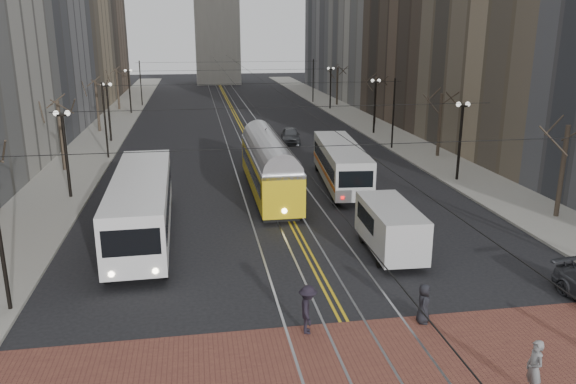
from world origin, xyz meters
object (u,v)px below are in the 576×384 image
object	(u,v)px
pedestrian_a	(424,303)
rear_bus	(341,166)
sedan_grey	(291,135)
pedestrian_b	(534,368)
cargo_van	(390,230)
pedestrian_d	(308,309)
transit_bus	(142,207)
streetcar	(269,171)

from	to	relation	value
pedestrian_a	rear_bus	bearing A→B (deg)	19.47
sedan_grey	pedestrian_b	world-z (taller)	pedestrian_b
sedan_grey	pedestrian_b	size ratio (longest dim) A/B	2.40
cargo_van	pedestrian_a	bearing A→B (deg)	-96.21
pedestrian_a	pedestrian_d	size ratio (longest dim) A/B	0.84
cargo_van	pedestrian_b	bearing A→B (deg)	-85.07
pedestrian_a	pedestrian_b	bearing A→B (deg)	-137.25
transit_bus	pedestrian_d	size ratio (longest dim) A/B	7.26
transit_bus	pedestrian_a	world-z (taller)	transit_bus
pedestrian_b	sedan_grey	bearing A→B (deg)	-175.45
transit_bus	pedestrian_b	distance (m)	20.55
rear_bus	pedestrian_d	bearing A→B (deg)	-102.53
sedan_grey	pedestrian_d	distance (m)	36.51
transit_bus	pedestrian_b	size ratio (longest dim) A/B	7.35
rear_bus	pedestrian_a	bearing A→B (deg)	-90.01
pedestrian_a	pedestrian_b	distance (m)	5.03
pedestrian_d	transit_bus	bearing A→B (deg)	39.01
cargo_van	sedan_grey	world-z (taller)	cargo_van
rear_bus	sedan_grey	world-z (taller)	rear_bus
cargo_van	pedestrian_d	world-z (taller)	cargo_van
pedestrian_b	pedestrian_d	bearing A→B (deg)	-124.55
transit_bus	rear_bus	bearing A→B (deg)	31.43
streetcar	rear_bus	distance (m)	5.43
sedan_grey	transit_bus	bearing A→B (deg)	-109.64
rear_bus	pedestrian_b	xyz separation A→B (m)	(-0.31, -24.43, -0.57)
streetcar	pedestrian_b	world-z (taller)	streetcar
sedan_grey	pedestrian_b	distance (m)	40.88
transit_bus	sedan_grey	size ratio (longest dim) A/B	3.06
rear_bus	cargo_van	distance (m)	12.84
streetcar	pedestrian_d	world-z (taller)	streetcar
transit_bus	streetcar	xyz separation A→B (m)	(7.81, 7.30, -0.11)
transit_bus	rear_bus	xyz separation A→B (m)	(13.13, 8.39, -0.20)
transit_bus	pedestrian_a	bearing A→B (deg)	-46.13
sedan_grey	pedestrian_d	bearing A→B (deg)	-91.99
rear_bus	pedestrian_b	size ratio (longest dim) A/B	6.23
rear_bus	pedestrian_d	distance (m)	20.66
sedan_grey	pedestrian_a	distance (m)	36.10
pedestrian_a	pedestrian_d	bearing A→B (deg)	114.87
rear_bus	sedan_grey	distance (m)	16.48
streetcar	cargo_van	bearing A→B (deg)	-68.85
sedan_grey	pedestrian_a	size ratio (longest dim) A/B	2.81
rear_bus	transit_bus	bearing A→B (deg)	-142.03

